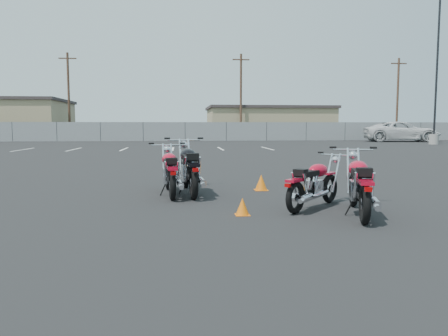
{
  "coord_description": "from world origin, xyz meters",
  "views": [
    {
      "loc": [
        -0.63,
        -7.43,
        1.43
      ],
      "look_at": [
        0.2,
        0.6,
        0.65
      ],
      "focal_mm": 35.0,
      "sensor_mm": 36.0,
      "label": 1
    }
  ],
  "objects": [
    {
      "name": "training_cone_extra",
      "position": [
        0.38,
        -0.57,
        0.14
      ],
      "size": [
        0.23,
        0.23,
        0.28
      ],
      "color": "orange",
      "rests_on": "ground"
    },
    {
      "name": "motorcycle_third_red",
      "position": [
        1.7,
        -0.11,
        0.43
      ],
      "size": [
        1.58,
        1.62,
        0.93
      ],
      "color": "black",
      "rests_on": "ground"
    },
    {
      "name": "utility_pole_b",
      "position": [
        -12.0,
        40.0,
        4.69
      ],
      "size": [
        1.8,
        0.24,
        9.0
      ],
      "color": "#412A1E",
      "rests_on": "ground"
    },
    {
      "name": "training_cone_near",
      "position": [
        1.19,
        2.08,
        0.17
      ],
      "size": [
        0.29,
        0.29,
        0.35
      ],
      "color": "orange",
      "rests_on": "ground"
    },
    {
      "name": "parking_line_stripes",
      "position": [
        -2.5,
        20.0,
        0.0
      ],
      "size": [
        15.12,
        4.0,
        0.01
      ],
      "color": "silver",
      "rests_on": "ground"
    },
    {
      "name": "utility_pole_c",
      "position": [
        6.0,
        39.0,
        4.69
      ],
      "size": [
        1.8,
        0.24,
        9.0
      ],
      "color": "#412A1E",
      "rests_on": "ground"
    },
    {
      "name": "ground",
      "position": [
        0.0,
        0.0,
        0.0
      ],
      "size": [
        120.0,
        120.0,
        0.0
      ],
      "primitive_type": "plane",
      "color": "black",
      "rests_on": "ground"
    },
    {
      "name": "motorcycle_rear_red",
      "position": [
        2.25,
        -0.75,
        0.48
      ],
      "size": [
        1.05,
        2.14,
        1.06
      ],
      "color": "black",
      "rests_on": "ground"
    },
    {
      "name": "tan_building_east",
      "position": [
        10.0,
        44.0,
        1.86
      ],
      "size": [
        14.4,
        9.4,
        3.7
      ],
      "color": "#978761",
      "rests_on": "ground"
    },
    {
      "name": "motorcycle_front_red",
      "position": [
        -0.81,
        1.65,
        0.48
      ],
      "size": [
        0.83,
        2.15,
        1.05
      ],
      "color": "black",
      "rests_on": "ground"
    },
    {
      "name": "white_van",
      "position": [
        19.78,
        30.87,
        1.45
      ],
      "size": [
        4.54,
        8.09,
        2.9
      ],
      "primitive_type": "imported",
      "rotation": [
        0.0,
        0.0,
        1.37
      ],
      "color": "silver",
      "rests_on": "ground"
    },
    {
      "name": "light_pole_east",
      "position": [
        19.2,
        24.81,
        3.09
      ],
      "size": [
        0.8,
        0.7,
        11.5
      ],
      "color": "gray",
      "rests_on": "ground"
    },
    {
      "name": "chainlink_fence",
      "position": [
        -0.0,
        35.0,
        0.9
      ],
      "size": [
        80.06,
        0.06,
        1.8
      ],
      "color": "slate",
      "rests_on": "ground"
    },
    {
      "name": "utility_pole_d",
      "position": [
        24.0,
        40.0,
        4.69
      ],
      "size": [
        1.8,
        0.24,
        9.0
      ],
      "color": "#412A1E",
      "rests_on": "ground"
    },
    {
      "name": "motorcycle_second_black",
      "position": [
        -0.41,
        1.77,
        0.53
      ],
      "size": [
        0.92,
        2.37,
        1.16
      ],
      "color": "black",
      "rests_on": "ground"
    }
  ]
}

